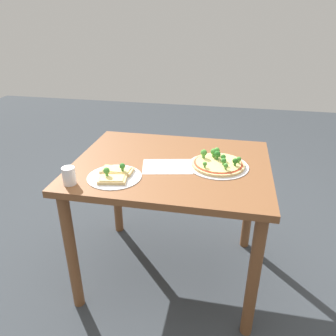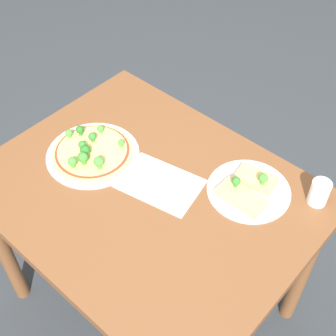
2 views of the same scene
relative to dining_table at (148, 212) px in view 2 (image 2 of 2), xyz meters
name	(u,v)px [view 2 (image 2 of 2)]	position (x,y,z in m)	size (l,w,h in m)	color
ground_plane	(153,302)	(0.00, 0.00, -0.66)	(8.00, 8.00, 0.00)	#33383D
dining_table	(148,212)	(0.00, 0.00, 0.00)	(1.06, 0.83, 0.77)	brown
pizza_tray_whole	(92,152)	(0.25, 0.01, 0.13)	(0.32, 0.32, 0.07)	silver
pizza_tray_slice	(248,188)	(-0.25, -0.22, 0.13)	(0.27, 0.27, 0.07)	silver
drinking_cup	(319,193)	(-0.43, -0.33, 0.16)	(0.06, 0.06, 0.09)	white
paper_menu	(160,184)	(-0.01, -0.05, 0.12)	(0.26, 0.18, 0.00)	white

